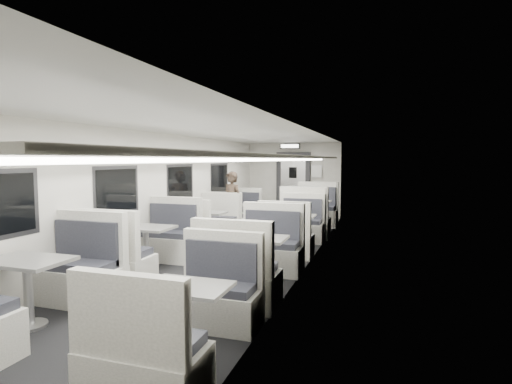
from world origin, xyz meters
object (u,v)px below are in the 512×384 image
Objects in this scene: booth_right_c at (256,261)px; vestibule_door at (293,185)px; booth_left_d at (28,292)px; booth_right_a at (312,216)px; booth_left_a at (234,217)px; booth_right_b at (295,231)px; booth_right_d at (187,320)px; booth_left_c at (146,248)px; booth_left_b at (207,227)px; exit_sign at (290,146)px; passenger at (231,204)px.

vestibule_door is (-1.00, 7.09, 0.66)m from booth_right_c.
vestibule_door is at bearing 83.80° from booth_left_d.
booth_left_a is at bearing -168.39° from booth_right_a.
booth_left_d is 1.09× the size of booth_right_b.
booth_left_d is 1.04× the size of booth_right_c.
booth_right_a reaches higher than booth_right_d.
booth_left_c is at bearing 174.03° from booth_right_c.
booth_left_d is (0.00, -4.75, 0.04)m from booth_left_b.
booth_left_c is 4.98m from booth_right_a.
exit_sign is (1.00, 3.96, 1.92)m from booth_left_b.
booth_right_b is at bearing -40.01° from booth_left_a.
exit_sign is at bearing 81.11° from booth_left_c.
booth_right_a reaches higher than booth_left_d.
booth_right_d is at bearing -67.42° from booth_left_b.
booth_left_b is at bearing -178.79° from booth_right_b.
passenger is 3.58m from vestibule_door.
passenger is 0.75× the size of vestibule_door.
booth_left_c is 0.95× the size of booth_right_a.
booth_left_a is 3.19× the size of exit_sign.
booth_right_c is (2.00, -4.36, 0.03)m from booth_left_a.
booth_left_c reaches higher than booth_left_b.
booth_right_a is at bearing 46.83° from booth_left_b.
booth_right_a is 4.77m from booth_right_c.
booth_right_d is at bearing -48.88° from passenger.
passenger is (0.22, 3.39, 0.40)m from booth_left_c.
booth_left_b is at bearing -133.17° from booth_right_a.
booth_left_c is 0.98× the size of booth_left_d.
booth_right_a is at bearing 90.00° from booth_right_b.
passenger reaches higher than booth_left_b.
booth_right_c is at bearing 46.63° from booth_left_d.
booth_right_c is 1.35× the size of passenger.
booth_right_a is at bearing 11.61° from booth_left_a.
booth_right_c is at bearing -5.97° from booth_left_c.
booth_right_b is 1.03× the size of booth_right_d.
booth_right_c is at bearing -81.97° from vestibule_door.
booth_right_c is 3.45× the size of exit_sign.
booth_right_c is 4.03m from passenger.
booth_left_d is 7.17m from booth_right_a.
booth_right_c is (2.00, -2.64, 0.02)m from booth_left_b.
booth_right_c is at bearing 90.00° from booth_right_d.
booth_left_d reaches higher than booth_right_b.
passenger reaches higher than booth_right_a.
booth_right_c is (2.00, -0.21, -0.01)m from booth_left_c.
passenger is (0.22, 5.71, 0.39)m from booth_left_d.
exit_sign is at bearing 83.46° from booth_left_d.
booth_right_b is at bearing -75.69° from exit_sign.
booth_left_c is 1.07× the size of booth_right_b.
booth_left_d is 8.97m from exit_sign.
booth_left_b is 3.31m from booth_right_c.
booth_left_c reaches higher than booth_left_a.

